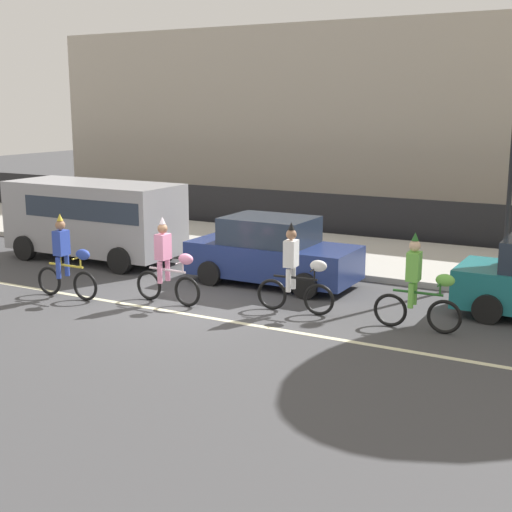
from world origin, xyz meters
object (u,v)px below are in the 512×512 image
Objects in this scene: parked_van_grey at (96,215)px; parked_car_navy at (272,252)px; parade_cyclist_pink at (168,266)px; parade_cyclist_lime at (419,288)px; parade_cyclist_cobalt at (66,262)px; parade_cyclist_zebra at (296,274)px.

parked_van_grey reaches higher than parked_car_navy.
parked_car_navy is at bearing 65.97° from parade_cyclist_pink.
parade_cyclist_lime is 4.57m from parked_car_navy.
parked_car_navy is (3.44, 3.38, -0.06)m from parade_cyclist_cobalt.
parked_van_grey is at bearing 164.44° from parade_cyclist_zebra.
parade_cyclist_cobalt is 1.00× the size of parade_cyclist_zebra.
parade_cyclist_pink reaches higher than parked_car_navy.
parade_cyclist_lime is 0.38× the size of parked_van_grey.
parade_cyclist_cobalt is at bearing -58.44° from parked_van_grey.
parade_cyclist_lime is (7.61, 1.49, 0.00)m from parade_cyclist_cobalt.
parade_cyclist_pink is 2.91m from parked_car_navy.
parade_cyclist_cobalt is 5.22m from parade_cyclist_zebra.
parked_car_navy is (1.18, 2.66, -0.06)m from parade_cyclist_pink.
parade_cyclist_zebra is (2.76, 0.71, 0.00)m from parade_cyclist_pink.
parade_cyclist_cobalt is 1.00× the size of parade_cyclist_lime.
parade_cyclist_lime is (2.59, 0.05, 0.00)m from parade_cyclist_zebra.
parade_cyclist_cobalt reaches higher than parked_car_navy.
parade_cyclist_lime is at bearing 8.11° from parade_cyclist_pink.
parade_cyclist_zebra is 2.59m from parade_cyclist_lime.
parade_cyclist_pink is at bearing -31.70° from parked_van_grey.
parade_cyclist_zebra is 2.50m from parked_car_navy.
parade_cyclist_pink and parade_cyclist_lime have the same top height.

